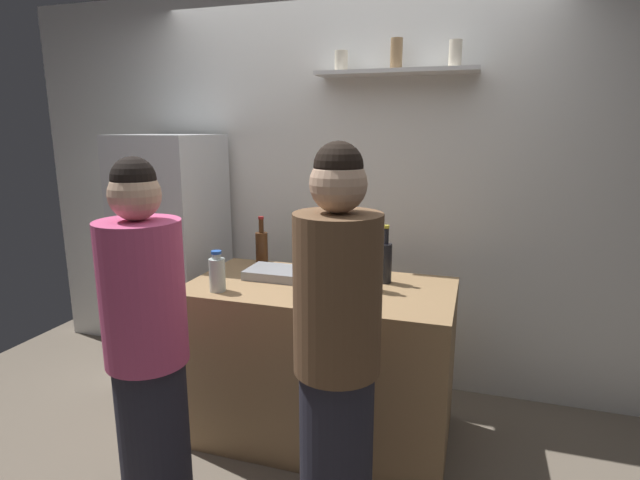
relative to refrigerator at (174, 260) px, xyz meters
name	(u,v)px	position (x,y,z in m)	size (l,w,h in m)	color
back_wall_assembly	(349,191)	(1.12, 0.40, 0.47)	(4.80, 0.32, 2.60)	white
refrigerator	(174,260)	(0.00, 0.00, 0.00)	(0.57, 0.63, 1.68)	silver
counter	(320,361)	(1.16, -0.38, -0.39)	(1.42, 0.75, 0.89)	#9E7A51
baking_pan	(277,273)	(0.89, -0.31, 0.07)	(0.34, 0.24, 0.05)	gray
utensil_holder	(338,280)	(1.28, -0.46, 0.12)	(0.10, 0.10, 0.23)	#B2B2B7
wine_bottle_dark_glass	(385,261)	(1.49, -0.22, 0.17)	(0.07, 0.07, 0.32)	black
wine_bottle_amber_glass	(262,246)	(0.68, -0.05, 0.16)	(0.08, 0.08, 0.30)	#472814
wine_bottle_pale_glass	(374,271)	(1.46, -0.38, 0.16)	(0.07, 0.07, 0.28)	#B2BFB2
water_bottle_plastic	(217,273)	(0.68, -0.63, 0.14)	(0.08, 0.08, 0.22)	silver
person_pink_top	(148,354)	(0.67, -1.21, -0.04)	(0.34, 0.34, 1.61)	#262633
person_brown_jacket	(337,360)	(1.46, -1.09, -0.01)	(0.34, 0.34, 1.67)	#262633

